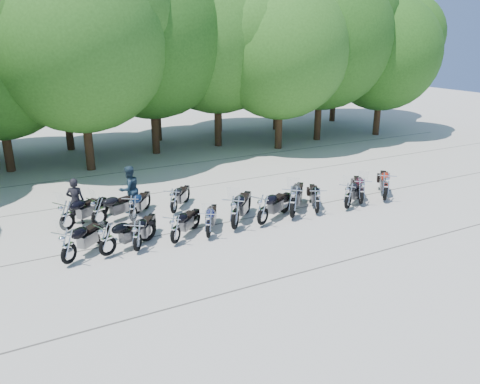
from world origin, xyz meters
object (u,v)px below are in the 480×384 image
motorcycle_4 (208,223)px  motorcycle_14 (133,208)px  motorcycle_5 (235,212)px  motorcycle_3 (175,228)px  rider_1 (129,189)px  motorcycle_15 (174,200)px  motorcycle_11 (386,186)px  motorcycle_13 (99,210)px  motorcycle_1 (107,239)px  motorcycle_12 (66,215)px  motorcycle_10 (362,191)px  motorcycle_0 (68,246)px  motorcycle_8 (317,200)px  motorcycle_6 (263,209)px  motorcycle_2 (137,235)px  motorcycle_9 (348,195)px  rider_0 (76,201)px  motorcycle_7 (293,201)px

motorcycle_4 → motorcycle_14: motorcycle_14 is taller
motorcycle_5 → motorcycle_3: bearing=45.1°
rider_1 → motorcycle_15: bearing=122.0°
motorcycle_5 → motorcycle_11: (6.89, -0.18, -0.02)m
motorcycle_13 → motorcycle_1: bearing=151.3°
motorcycle_12 → motorcycle_10: bearing=-137.4°
motorcycle_0 → motorcycle_8: bearing=-132.1°
motorcycle_0 → motorcycle_6: 6.67m
motorcycle_13 → motorcycle_5: bearing=-144.4°
motorcycle_2 → motorcycle_11: bearing=-145.8°
motorcycle_4 → rider_1: size_ratio=1.10×
motorcycle_8 → motorcycle_12: bearing=12.0°
motorcycle_10 → motorcycle_12: motorcycle_12 is taller
motorcycle_1 → motorcycle_3: 2.18m
motorcycle_2 → motorcycle_4: bearing=-147.9°
motorcycle_2 → motorcycle_8: motorcycle_8 is taller
motorcycle_9 → motorcycle_2: bearing=57.2°
motorcycle_11 → motorcycle_13: size_ratio=1.11×
motorcycle_5 → motorcycle_13: motorcycle_5 is taller
motorcycle_5 → motorcycle_6: 1.07m
motorcycle_0 → rider_0: size_ratio=1.31×
motorcycle_2 → motorcycle_15: motorcycle_2 is taller
motorcycle_4 → motorcycle_12: bearing=-3.3°
motorcycle_14 → motorcycle_10: bearing=-160.5°
motorcycle_4 → motorcycle_15: motorcycle_15 is taller
motorcycle_8 → motorcycle_9: bearing=-157.8°
motorcycle_12 → motorcycle_15: bearing=-125.7°
motorcycle_6 → motorcycle_15: 3.57m
rider_0 → motorcycle_12: bearing=79.3°
motorcycle_13 → motorcycle_15: bearing=-114.4°
motorcycle_0 → rider_0: rider_0 is taller
motorcycle_3 → motorcycle_6: size_ratio=0.89×
motorcycle_5 → motorcycle_13: (-4.16, 2.61, -0.08)m
motorcycle_10 → motorcycle_5: bearing=33.6°
motorcycle_7 → motorcycle_12: (-7.67, 2.70, -0.08)m
motorcycle_1 → motorcycle_4: motorcycle_1 is taller
rider_1 → motorcycle_8: bearing=129.8°
motorcycle_3 → motorcycle_7: size_ratio=0.82×
motorcycle_5 → motorcycle_4: bearing=52.6°
motorcycle_12 → motorcycle_13: size_ratio=1.02×
motorcycle_7 → motorcycle_8: 1.10m
motorcycle_10 → rider_0: bearing=16.5°
motorcycle_0 → motorcycle_10: (11.32, -0.04, -0.01)m
motorcycle_13 → rider_0: bearing=20.8°
motorcycle_0 → motorcycle_8: size_ratio=1.07×
motorcycle_13 → rider_1: 1.75m
motorcycle_9 → rider_1: (-7.64, 3.84, 0.30)m
motorcycle_10 → motorcycle_14: (-8.68, 2.47, -0.05)m
motorcycle_0 → motorcycle_9: 10.49m
motorcycle_2 → motorcycle_13: bearing=-42.5°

